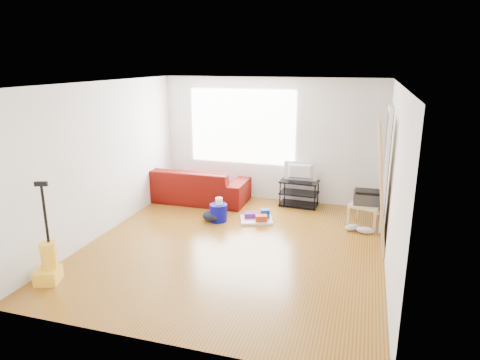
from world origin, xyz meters
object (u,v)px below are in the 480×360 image
(sofa, at_px, (191,200))
(bucket, at_px, (218,221))
(side_table, at_px, (366,207))
(cleaning_tray, at_px, (257,218))
(backpack, at_px, (212,221))
(tv_stand, at_px, (299,193))
(vacuum, at_px, (48,264))

(sofa, distance_m, bucket, 1.37)
(side_table, height_order, cleaning_tray, side_table)
(sofa, bearing_deg, backpack, 129.39)
(side_table, height_order, backpack, side_table)
(tv_stand, height_order, side_table, tv_stand)
(sofa, xyz_separation_m, side_table, (3.50, -0.48, 0.35))
(bucket, height_order, cleaning_tray, cleaning_tray)
(vacuum, bearing_deg, cleaning_tray, 34.55)
(sofa, height_order, backpack, sofa)
(cleaning_tray, bearing_deg, tv_stand, 61.12)
(side_table, bearing_deg, sofa, 172.22)
(side_table, height_order, bucket, side_table)
(bucket, bearing_deg, side_table, 11.23)
(side_table, distance_m, vacuum, 5.10)
(backpack, xyz_separation_m, vacuum, (-1.30, -2.66, 0.25))
(bucket, xyz_separation_m, vacuum, (-1.40, -2.71, 0.25))
(sofa, distance_m, vacuum, 3.73)
(sofa, xyz_separation_m, backpack, (0.85, -1.04, 0.00))
(bucket, height_order, vacuum, vacuum)
(tv_stand, height_order, backpack, tv_stand)
(cleaning_tray, distance_m, vacuum, 3.58)
(sofa, relative_size, tv_stand, 3.07)
(tv_stand, distance_m, side_table, 1.49)
(sofa, relative_size, side_table, 3.71)
(tv_stand, height_order, cleaning_tray, tv_stand)
(backpack, bearing_deg, cleaning_tray, 17.98)
(tv_stand, distance_m, backpack, 1.91)
(tv_stand, relative_size, vacuum, 0.57)
(cleaning_tray, bearing_deg, vacuum, -125.56)
(bucket, bearing_deg, vacuum, -117.30)
(vacuum, bearing_deg, bucket, 42.82)
(tv_stand, distance_m, cleaning_tray, 1.23)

